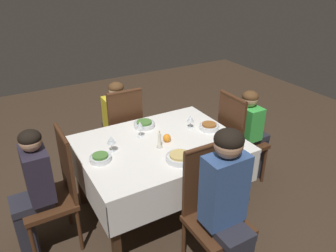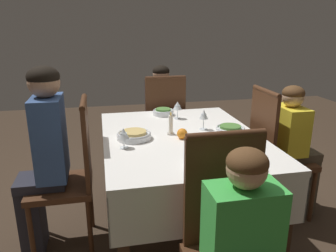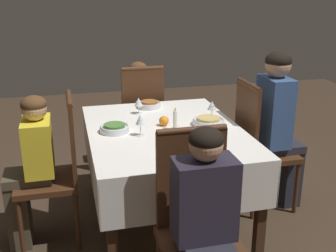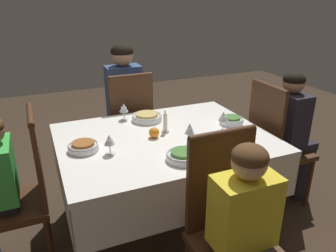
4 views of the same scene
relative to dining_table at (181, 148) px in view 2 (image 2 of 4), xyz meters
name	(u,v)px [view 2 (image 2 of 4)]	position (x,y,z in m)	size (l,w,h in m)	color
ground_plane	(180,227)	(0.00, 0.00, -0.64)	(8.00, 8.00, 0.00)	#3D2D21
dining_table	(181,148)	(0.00, 0.00, 0.00)	(1.40, 1.07, 0.73)	white
chair_south	(72,171)	(0.03, -0.75, -0.09)	(0.41, 0.41, 1.03)	#472816
chair_east	(231,239)	(0.91, 0.00, -0.09)	(0.41, 0.41, 1.03)	#472816
chair_west	(163,123)	(-0.91, 0.05, -0.09)	(0.41, 0.41, 1.03)	#472816
chair_north	(274,150)	(-0.05, 0.75, -0.09)	(0.41, 0.41, 1.03)	#472816
person_adult_denim	(44,151)	(0.03, -0.91, 0.06)	(0.30, 0.34, 1.24)	#282833
person_child_dark	(160,113)	(-1.08, 0.05, -0.04)	(0.33, 0.30, 1.10)	#282833
person_child_yellow	(295,145)	(-0.05, 0.92, -0.07)	(0.30, 0.33, 1.04)	#4C4233
bowl_south	(134,135)	(0.01, -0.33, 0.12)	(0.23, 0.23, 0.06)	silver
wine_glass_south	(124,134)	(0.16, -0.41, 0.18)	(0.07, 0.07, 0.13)	white
bowl_east	(205,162)	(0.54, 0.00, 0.12)	(0.19, 0.19, 0.06)	silver
wine_glass_east	(217,141)	(0.40, 0.11, 0.18)	(0.07, 0.07, 0.13)	white
bowl_west	(163,112)	(-0.55, -0.02, 0.12)	(0.17, 0.17, 0.06)	silver
wine_glass_west	(177,106)	(-0.42, 0.07, 0.20)	(0.07, 0.07, 0.14)	white
bowl_north	(230,129)	(0.02, 0.35, 0.12)	(0.20, 0.20, 0.06)	silver
wine_glass_north	(204,115)	(-0.10, 0.19, 0.20)	(0.06, 0.06, 0.15)	white
candle_centerpiece	(171,126)	(-0.04, -0.07, 0.15)	(0.05, 0.05, 0.16)	beige
orange_fruit	(182,134)	(0.07, -0.01, 0.13)	(0.07, 0.07, 0.07)	orange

